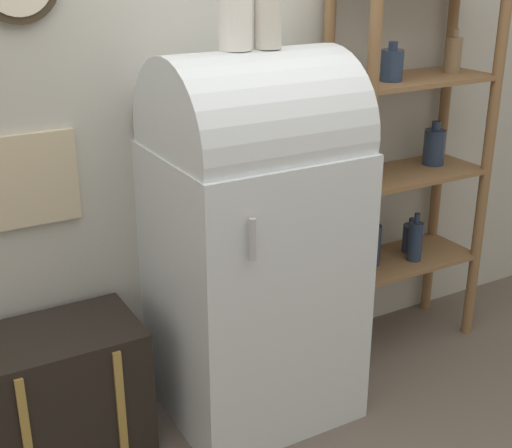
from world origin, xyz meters
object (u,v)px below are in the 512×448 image
(refrigerator, at_px, (253,236))
(vase_center, at_px, (268,11))
(vase_left, at_px, (235,9))
(suitcase_trunk, at_px, (60,393))

(refrigerator, height_order, vase_center, vase_center)
(refrigerator, distance_m, vase_left, 0.85)
(refrigerator, distance_m, vase_center, 0.84)
(vase_left, xyz_separation_m, vase_center, (0.12, -0.02, -0.01))
(refrigerator, bearing_deg, suitcase_trunk, 173.57)
(refrigerator, xyz_separation_m, suitcase_trunk, (-0.78, 0.09, -0.51))
(refrigerator, bearing_deg, vase_left, 165.90)
(suitcase_trunk, bearing_deg, refrigerator, -6.43)
(suitcase_trunk, xyz_separation_m, vase_center, (0.83, -0.09, 1.34))
(vase_left, relative_size, vase_center, 1.07)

